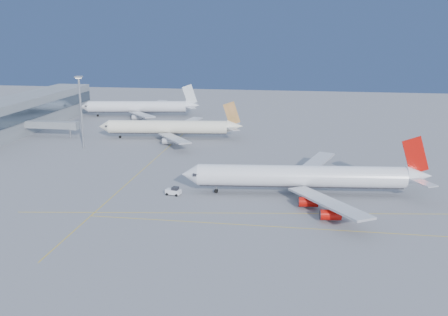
% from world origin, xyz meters
% --- Properties ---
extents(ground, '(500.00, 500.00, 0.00)m').
position_xyz_m(ground, '(0.00, 0.00, 0.00)').
color(ground, slate).
rests_on(ground, ground).
extents(terminal, '(18.40, 110.00, 15.00)m').
position_xyz_m(terminal, '(-114.93, 85.00, 7.51)').
color(terminal, gray).
rests_on(terminal, ground).
extents(jet_bridge, '(23.60, 3.60, 6.90)m').
position_xyz_m(jet_bridge, '(-93.11, 72.00, 5.17)').
color(jet_bridge, gray).
rests_on(jet_bridge, ground).
extents(taxiway_lines, '(118.86, 140.00, 0.02)m').
position_xyz_m(taxiway_lines, '(-14.71, 6.34, 0.01)').
color(taxiway_lines, '#E2B90C').
rests_on(taxiway_lines, ground).
extents(airliner_virgin, '(69.95, 62.53, 17.25)m').
position_xyz_m(airliner_virgin, '(13.22, 10.97, 5.20)').
color(airliner_virgin, white).
rests_on(airliner_virgin, ground).
extents(airliner_etihad, '(61.41, 56.38, 16.03)m').
position_xyz_m(airliner_etihad, '(-42.76, 76.47, 4.88)').
color(airliner_etihad, '#F2EACE').
rests_on(airliner_etihad, ground).
extents(airliner_third, '(63.29, 57.77, 17.01)m').
position_xyz_m(airliner_third, '(-72.67, 126.60, 5.15)').
color(airliner_third, white).
rests_on(airliner_third, ground).
extents(pushback_tug, '(4.54, 3.26, 2.36)m').
position_xyz_m(pushback_tug, '(-23.46, 4.91, 1.10)').
color(pushback_tug, white).
rests_on(pushback_tug, ground).
extents(light_mast, '(2.42, 2.42, 27.96)m').
position_xyz_m(light_mast, '(-72.08, 53.99, 16.50)').
color(light_mast, gray).
rests_on(light_mast, ground).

